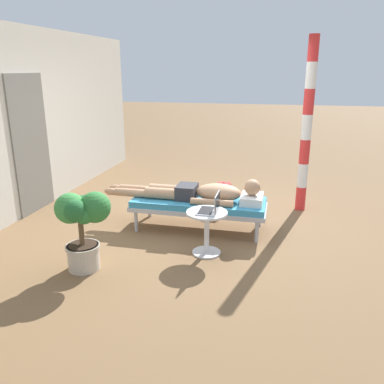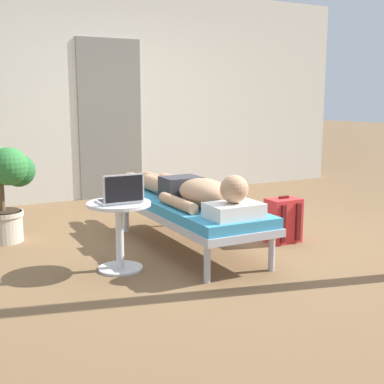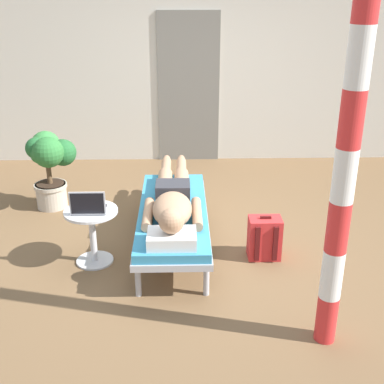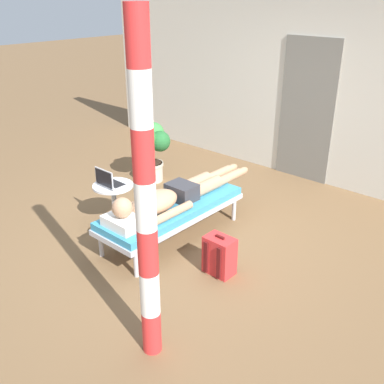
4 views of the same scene
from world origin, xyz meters
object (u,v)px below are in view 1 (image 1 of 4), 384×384
Objects in this scene: lounge_chair at (199,205)px; backpack at (222,197)px; person_reclining at (201,193)px; potted_plant at (82,220)px; side_table at (207,225)px; porch_post at (307,127)px; laptop at (211,207)px.

backpack is at bearing -13.00° from lounge_chair.
person_reclining is 0.92m from backpack.
side_table is at bearing -62.21° from potted_plant.
porch_post is at bearing -50.55° from person_reclining.
side_table is 1.23× the size of backpack.
laptop is at bearing -63.16° from potted_plant.
laptop is (-0.73, -0.30, 0.24)m from lounge_chair.
lounge_chair is at bearing 128.93° from porch_post.
laptop is at bearing -157.68° from lounge_chair.
lounge_chair is 5.82× the size of laptop.
backpack is at bearing 102.56° from porch_post.
potted_plant is (-2.22, 1.18, 0.37)m from backpack.
potted_plant is (-1.37, 1.01, 0.05)m from person_reclining.
person_reclining is 0.85× the size of porch_post.
lounge_chair is 4.26× the size of backpack.
person_reclining is at bearing -36.22° from potted_plant.
backpack is at bearing 3.69° from laptop.
backpack is (0.85, -0.20, -0.15)m from lounge_chair.
side_table is at bearing 90.00° from laptop.
person_reclining reaches higher than lounge_chair.
person_reclining reaches higher than backpack.
person_reclining is 0.78m from side_table.
potted_plant is 3.50m from porch_post.
side_table is at bearing 148.40° from porch_post.
porch_post reaches higher than lounge_chair.
potted_plant is at bearing 117.79° from side_table.
laptop is (0.00, -0.05, 0.23)m from side_table.
person_reclining is 1.91m from porch_post.
side_table is 0.60× the size of potted_plant.
potted_plant is 0.34× the size of porch_post.
backpack is (1.58, 0.05, -0.16)m from side_table.
lounge_chair is at bearing -35.54° from potted_plant.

